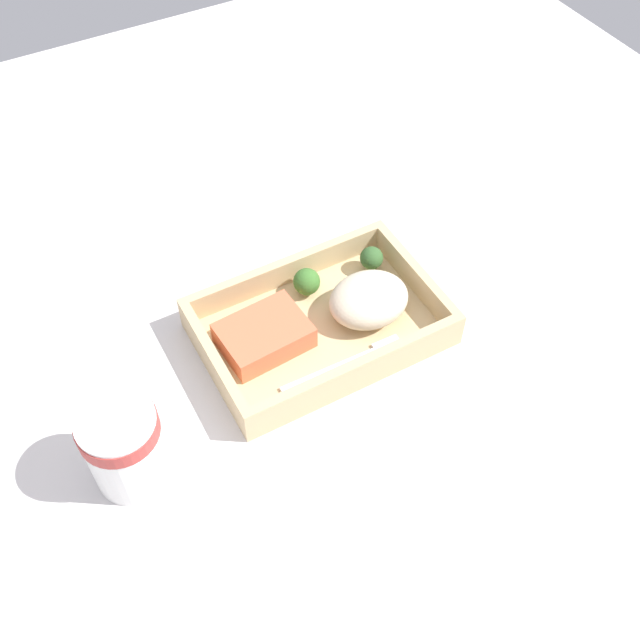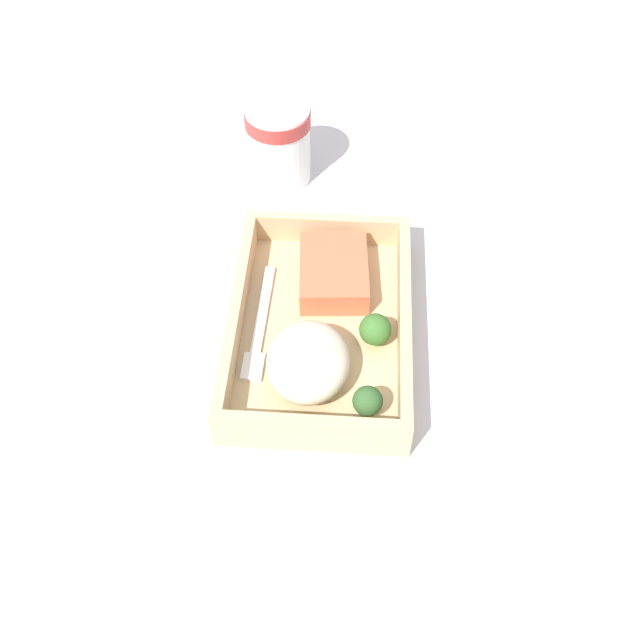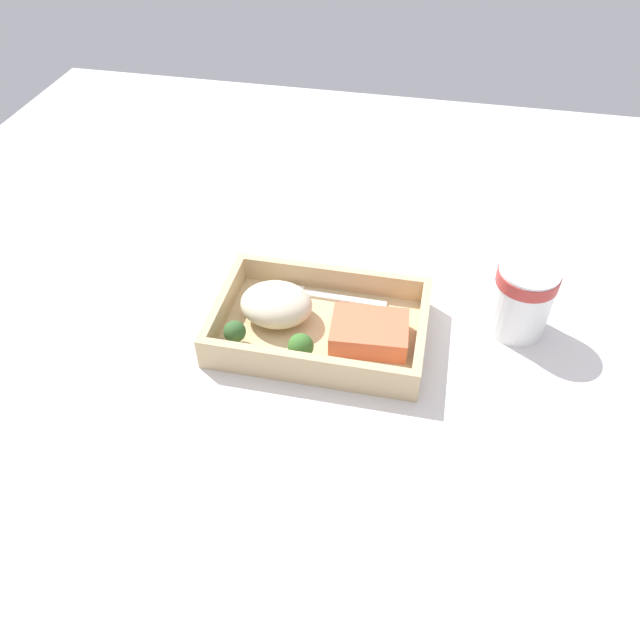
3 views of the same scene
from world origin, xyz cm
name	(u,v)px [view 3 (image 3 of 3)]	position (x,y,z in cm)	size (l,w,h in cm)	color
ground_plane	(320,339)	(0.00, 0.00, -1.00)	(160.00, 160.00, 2.00)	silver
takeout_tray	(320,331)	(0.00, 0.00, 0.60)	(28.82, 19.08, 1.20)	tan
tray_rim	(320,318)	(0.00, 0.00, 3.03)	(28.82, 19.08, 3.65)	tan
salmon_fillet	(369,332)	(-6.98, 1.09, 2.77)	(10.24, 7.57, 3.13)	#E06944
mashed_potatoes	(276,304)	(6.33, -0.79, 3.72)	(10.05, 8.43, 5.04)	beige
broccoli_floret_1	(301,346)	(1.34, 5.88, 3.15)	(3.42, 3.42, 3.73)	#80A15B
broccoli_floret_2	(235,332)	(10.46, 5.28, 3.35)	(3.00, 3.00, 3.75)	#8AA464
fork	(325,296)	(0.56, -6.49, 1.42)	(15.83, 2.28, 0.44)	white
paper_cup	(523,296)	(-26.53, -6.94, 5.84)	(8.23, 8.23, 10.44)	white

